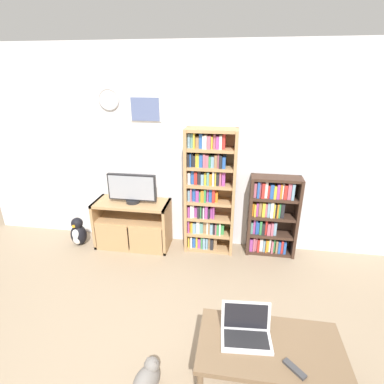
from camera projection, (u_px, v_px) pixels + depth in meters
name	position (u px, v px, depth m)	size (l,w,h in m)	color
ground_plane	(146.00, 372.00, 2.41)	(18.00, 18.00, 0.00)	gray
wall_back	(188.00, 151.00, 3.86)	(5.89, 0.09, 2.60)	silver
tv_stand	(133.00, 224.00, 4.06)	(1.00, 0.43, 0.65)	tan
television	(132.00, 189.00, 3.87)	(0.64, 0.18, 0.39)	black
bookshelf_tall	(208.00, 192.00, 3.84)	(0.64, 0.29, 1.63)	tan
bookshelf_short	(271.00, 216.00, 3.84)	(0.62, 0.25, 1.06)	#3D281E
coffee_table	(270.00, 350.00, 2.14)	(1.03, 0.57, 0.45)	brown
laptop	(246.00, 330.00, 2.17)	(0.38, 0.28, 0.24)	silver
remote_near_laptop	(295.00, 369.00, 1.94)	(0.14, 0.15, 0.02)	#38383A
cat	(148.00, 379.00, 2.23)	(0.25, 0.45, 0.27)	slate
penguin_figurine	(78.00, 233.00, 4.13)	(0.22, 0.20, 0.41)	black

